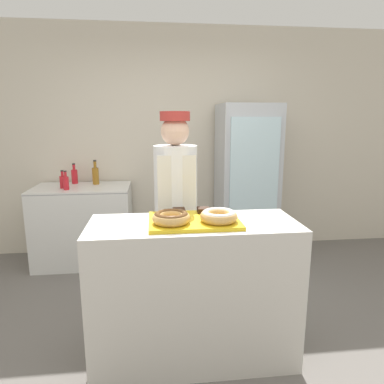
{
  "coord_description": "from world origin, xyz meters",
  "views": [
    {
      "loc": [
        -0.25,
        -2.1,
        1.62
      ],
      "look_at": [
        0.0,
        0.1,
        1.15
      ],
      "focal_mm": 32.0,
      "sensor_mm": 36.0,
      "label": 1
    }
  ],
  "objects_px": {
    "chest_freezer": "(84,225)",
    "brownie_back_left": "(179,211)",
    "baker_person": "(176,211)",
    "bottle_red_b": "(74,176)",
    "bottle_red": "(63,181)",
    "bottle_red_b_b": "(66,183)",
    "brownie_back_right": "(203,210)",
    "donut_chocolate_glaze": "(171,217)",
    "serving_tray": "(194,221)",
    "donut_light_glaze": "(219,216)",
    "beverage_fridge": "(246,182)",
    "bottle_amber": "(96,175)"
  },
  "relations": [
    {
      "from": "brownie_back_right",
      "to": "bottle_red_b",
      "type": "relative_size",
      "value": 0.34
    },
    {
      "from": "donut_light_glaze",
      "to": "bottle_red",
      "type": "xyz_separation_m",
      "value": [
        -1.38,
        1.76,
        -0.07
      ]
    },
    {
      "from": "serving_tray",
      "to": "baker_person",
      "type": "relative_size",
      "value": 0.34
    },
    {
      "from": "brownie_back_left",
      "to": "baker_person",
      "type": "distance_m",
      "value": 0.42
    },
    {
      "from": "bottle_red_b_b",
      "to": "brownie_back_left",
      "type": "bearing_deg",
      "value": -52.89
    },
    {
      "from": "donut_chocolate_glaze",
      "to": "bottle_red_b",
      "type": "bearing_deg",
      "value": 116.53
    },
    {
      "from": "chest_freezer",
      "to": "bottle_red",
      "type": "bearing_deg",
      "value": -161.39
    },
    {
      "from": "donut_light_glaze",
      "to": "beverage_fridge",
      "type": "height_order",
      "value": "beverage_fridge"
    },
    {
      "from": "bottle_red_b",
      "to": "donut_chocolate_glaze",
      "type": "bearing_deg",
      "value": -63.47
    },
    {
      "from": "beverage_fridge",
      "to": "bottle_red",
      "type": "xyz_separation_m",
      "value": [
        -2.06,
        -0.05,
        0.07
      ]
    },
    {
      "from": "bottle_red_b_b",
      "to": "brownie_back_right",
      "type": "bearing_deg",
      "value": -48.87
    },
    {
      "from": "bottle_amber",
      "to": "bottle_red_b_b",
      "type": "xyz_separation_m",
      "value": [
        -0.26,
        -0.29,
        -0.03
      ]
    },
    {
      "from": "brownie_back_right",
      "to": "bottle_red",
      "type": "xyz_separation_m",
      "value": [
        -1.31,
        1.54,
        -0.05
      ]
    },
    {
      "from": "serving_tray",
      "to": "bottle_red_b",
      "type": "relative_size",
      "value": 2.45
    },
    {
      "from": "donut_light_glaze",
      "to": "bottle_red_b",
      "type": "height_order",
      "value": "bottle_red_b"
    },
    {
      "from": "brownie_back_right",
      "to": "beverage_fridge",
      "type": "relative_size",
      "value": 0.05
    },
    {
      "from": "donut_chocolate_glaze",
      "to": "bottle_red_b_b",
      "type": "xyz_separation_m",
      "value": [
        -1.03,
        1.67,
        -0.07
      ]
    },
    {
      "from": "bottle_red",
      "to": "bottle_amber",
      "type": "bearing_deg",
      "value": 31.09
    },
    {
      "from": "donut_light_glaze",
      "to": "donut_chocolate_glaze",
      "type": "bearing_deg",
      "value": 180.0
    },
    {
      "from": "donut_light_glaze",
      "to": "bottle_red",
      "type": "height_order",
      "value": "bottle_red"
    },
    {
      "from": "baker_person",
      "to": "bottle_red",
      "type": "xyz_separation_m",
      "value": [
        -1.15,
        1.13,
        0.06
      ]
    },
    {
      "from": "donut_chocolate_glaze",
      "to": "donut_light_glaze",
      "type": "bearing_deg",
      "value": 0.0
    },
    {
      "from": "chest_freezer",
      "to": "brownie_back_right",
      "type": "bearing_deg",
      "value": -54.61
    },
    {
      "from": "brownie_back_right",
      "to": "bottle_amber",
      "type": "distance_m",
      "value": 2.0
    },
    {
      "from": "bottle_red",
      "to": "bottle_red_b",
      "type": "xyz_separation_m",
      "value": [
        0.07,
        0.27,
        0.02
      ]
    },
    {
      "from": "brownie_back_right",
      "to": "bottle_red_b_b",
      "type": "xyz_separation_m",
      "value": [
        -1.26,
        1.44,
        -0.04
      ]
    },
    {
      "from": "brownie_back_right",
      "to": "beverage_fridge",
      "type": "xyz_separation_m",
      "value": [
        0.74,
        1.59,
        -0.11
      ]
    },
    {
      "from": "serving_tray",
      "to": "donut_chocolate_glaze",
      "type": "distance_m",
      "value": 0.17
    },
    {
      "from": "chest_freezer",
      "to": "bottle_red",
      "type": "distance_m",
      "value": 0.55
    },
    {
      "from": "brownie_back_left",
      "to": "bottle_red_b_b",
      "type": "bearing_deg",
      "value": 127.11
    },
    {
      "from": "baker_person",
      "to": "bottle_amber",
      "type": "relative_size",
      "value": 6.02
    },
    {
      "from": "serving_tray",
      "to": "chest_freezer",
      "type": "xyz_separation_m",
      "value": [
        -1.05,
        1.75,
        -0.54
      ]
    },
    {
      "from": "bottle_amber",
      "to": "donut_light_glaze",
      "type": "bearing_deg",
      "value": -61.52
    },
    {
      "from": "bottle_red_b",
      "to": "donut_light_glaze",
      "type": "bearing_deg",
      "value": -57.16
    },
    {
      "from": "beverage_fridge",
      "to": "bottle_red_b",
      "type": "xyz_separation_m",
      "value": [
        -1.99,
        0.22,
        0.08
      ]
    },
    {
      "from": "serving_tray",
      "to": "baker_person",
      "type": "bearing_deg",
      "value": 97.86
    },
    {
      "from": "bottle_red_b",
      "to": "bottle_red_b_b",
      "type": "distance_m",
      "value": 0.37
    },
    {
      "from": "chest_freezer",
      "to": "donut_chocolate_glaze",
      "type": "bearing_deg",
      "value": -63.68
    },
    {
      "from": "chest_freezer",
      "to": "bottle_red_b",
      "type": "bearing_deg",
      "value": 118.28
    },
    {
      "from": "donut_chocolate_glaze",
      "to": "bottle_amber",
      "type": "relative_size",
      "value": 0.84
    },
    {
      "from": "brownie_back_left",
      "to": "beverage_fridge",
      "type": "distance_m",
      "value": 1.84
    },
    {
      "from": "chest_freezer",
      "to": "baker_person",
      "type": "bearing_deg",
      "value": -50.7
    },
    {
      "from": "baker_person",
      "to": "bottle_red_b",
      "type": "xyz_separation_m",
      "value": [
        -1.09,
        1.4,
        0.08
      ]
    },
    {
      "from": "baker_person",
      "to": "bottle_red",
      "type": "distance_m",
      "value": 1.61
    },
    {
      "from": "bottle_red_b_b",
      "to": "bottle_red_b",
      "type": "bearing_deg",
      "value": 88.46
    },
    {
      "from": "donut_light_glaze",
      "to": "bottle_red",
      "type": "bearing_deg",
      "value": 128.06
    },
    {
      "from": "serving_tray",
      "to": "donut_light_glaze",
      "type": "distance_m",
      "value": 0.17
    },
    {
      "from": "baker_person",
      "to": "bottle_red",
      "type": "height_order",
      "value": "baker_person"
    },
    {
      "from": "chest_freezer",
      "to": "brownie_back_left",
      "type": "bearing_deg",
      "value": -58.83
    },
    {
      "from": "brownie_back_right",
      "to": "donut_light_glaze",
      "type": "bearing_deg",
      "value": -74.02
    }
  ]
}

